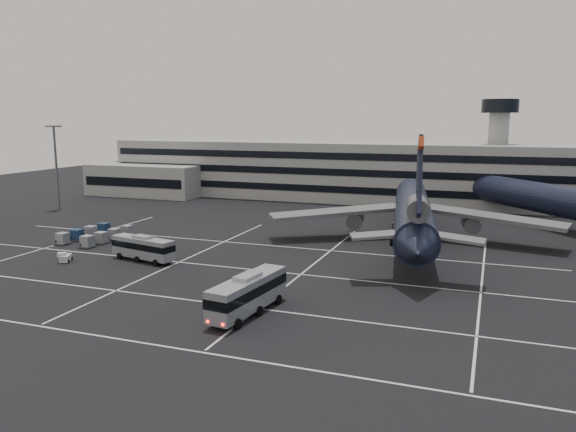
# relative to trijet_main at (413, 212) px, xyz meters

# --- Properties ---
(ground) EXTENTS (260.00, 260.00, 0.00)m
(ground) POSITION_rel_trijet_main_xyz_m (-22.96, -26.77, -5.25)
(ground) COLOR black
(ground) RESTS_ON ground
(lane_markings) EXTENTS (90.00, 55.62, 0.01)m
(lane_markings) POSITION_rel_trijet_main_xyz_m (-22.01, -26.05, -5.24)
(lane_markings) COLOR silver
(lane_markings) RESTS_ON ground
(terminal) EXTENTS (125.00, 26.00, 24.00)m
(terminal) POSITION_rel_trijet_main_xyz_m (-25.90, 44.37, 1.68)
(terminal) COLOR gray
(terminal) RESTS_ON ground
(hills) EXTENTS (352.00, 180.00, 44.00)m
(hills) POSITION_rel_trijet_main_xyz_m (-4.96, 143.23, -17.32)
(hills) COLOR #38332B
(hills) RESTS_ON ground
(lightpole_left) EXTENTS (2.40, 2.40, 18.28)m
(lightpole_left) POSITION_rel_trijet_main_xyz_m (-77.96, 8.23, 6.57)
(lightpole_left) COLOR slate
(lightpole_left) RESTS_ON ground
(trijet_main) EXTENTS (46.89, 57.58, 18.08)m
(trijet_main) POSITION_rel_trijet_main_xyz_m (0.00, 0.00, 0.00)
(trijet_main) COLOR black
(trijet_main) RESTS_ON ground
(trijet_far) EXTENTS (40.92, 48.31, 18.08)m
(trijet_far) POSITION_rel_trijet_main_xyz_m (22.41, 21.95, 0.18)
(trijet_far) COLOR black
(trijet_far) RESTS_ON ground
(bus_near) EXTENTS (4.19, 12.07, 4.18)m
(bus_near) POSITION_rel_trijet_main_xyz_m (-11.30, -38.52, -2.96)
(bus_near) COLOR gray
(bus_near) RESTS_ON ground
(bus_far) EXTENTS (10.53, 4.53, 3.62)m
(bus_far) POSITION_rel_trijet_main_xyz_m (-34.11, -23.77, -3.27)
(bus_far) COLOR gray
(bus_far) RESTS_ON ground
(tug_a) EXTENTS (1.77, 2.33, 1.34)m
(tug_a) POSITION_rel_trijet_main_xyz_m (-37.32, -19.46, -4.66)
(tug_a) COLOR #BCBBB7
(tug_a) RESTS_ON ground
(tug_b) EXTENTS (2.10, 2.51, 1.40)m
(tug_b) POSITION_rel_trijet_main_xyz_m (-43.92, -28.16, -4.63)
(tug_b) COLOR #BCBBB7
(tug_b) RESTS_ON ground
(uld_cluster) EXTENTS (7.94, 11.99, 1.89)m
(uld_cluster) POSITION_rel_trijet_main_xyz_m (-49.24, -15.09, -4.32)
(uld_cluster) COLOR #2D2D30
(uld_cluster) RESTS_ON ground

